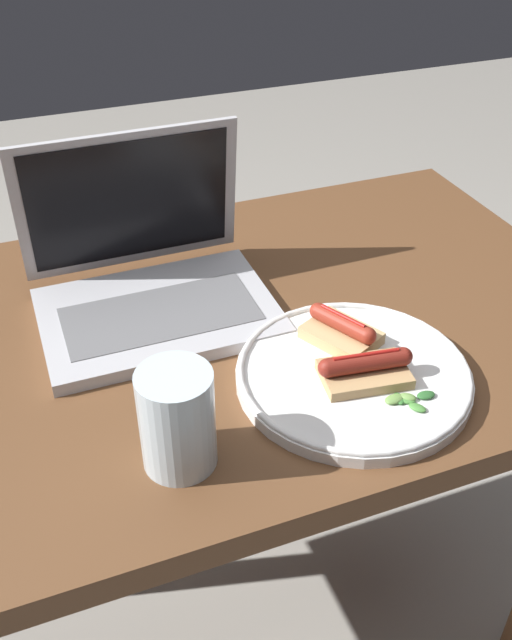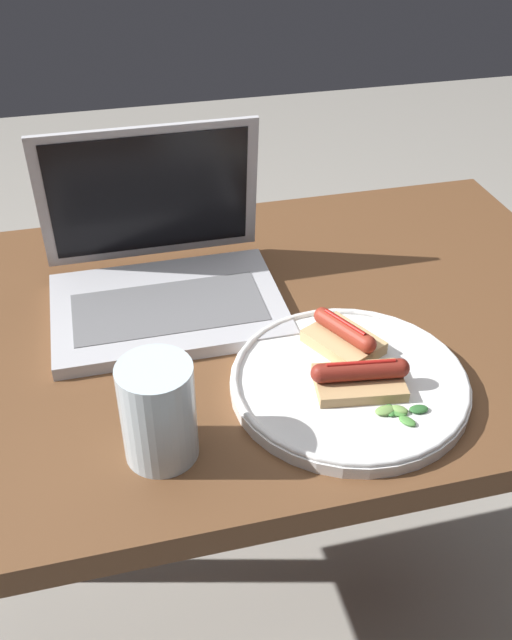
{
  "view_description": "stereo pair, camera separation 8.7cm",
  "coord_description": "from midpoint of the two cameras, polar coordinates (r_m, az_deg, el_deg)",
  "views": [
    {
      "loc": [
        -0.19,
        -0.74,
        1.31
      ],
      "look_at": [
        0.06,
        -0.09,
        0.8
      ],
      "focal_mm": 40.0,
      "sensor_mm": 36.0,
      "label": 1
    },
    {
      "loc": [
        -0.11,
        -0.77,
        1.31
      ],
      "look_at": [
        0.06,
        -0.09,
        0.8
      ],
      "focal_mm": 40.0,
      "sensor_mm": 36.0,
      "label": 2
    }
  ],
  "objects": [
    {
      "name": "plate",
      "position": [
        0.87,
        4.95,
        -4.44
      ],
      "size": [
        0.29,
        0.29,
        0.02
      ],
      "color": "white",
      "rests_on": "desk"
    },
    {
      "name": "sausage_toast_middle",
      "position": [
        0.9,
        4.14,
        -0.95
      ],
      "size": [
        0.1,
        0.11,
        0.04
      ],
      "rotation": [
        0.0,
        0.0,
        5.17
      ],
      "color": "tan",
      "rests_on": "plate"
    },
    {
      "name": "sausage_toast_left",
      "position": [
        0.85,
        5.81,
        -4.01
      ],
      "size": [
        0.12,
        0.08,
        0.04
      ],
      "rotation": [
        0.0,
        0.0,
        3.0
      ],
      "color": "tan",
      "rests_on": "plate"
    },
    {
      "name": "drinking_glass",
      "position": [
        0.75,
        -9.69,
        -8.0
      ],
      "size": [
        0.08,
        0.08,
        0.12
      ],
      "color": "silver",
      "rests_on": "desk"
    },
    {
      "name": "desk",
      "position": [
        1.03,
        -7.37,
        -5.69
      ],
      "size": [
        1.17,
        0.67,
        0.74
      ],
      "color": "brown",
      "rests_on": "ground_plane"
    },
    {
      "name": "salad_pile",
      "position": [
        0.83,
        9.12,
        -6.4
      ],
      "size": [
        0.06,
        0.04,
        0.01
      ],
      "color": "#2D662D",
      "rests_on": "plate"
    },
    {
      "name": "ground_plane",
      "position": [
        1.52,
        -5.42,
        -23.7
      ],
      "size": [
        6.0,
        6.0,
        0.0
      ],
      "primitive_type": "plane",
      "color": "#9E998E"
    },
    {
      "name": "laptop",
      "position": [
        0.99,
        -10.99,
        3.02
      ],
      "size": [
        0.31,
        0.25,
        0.23
      ],
      "color": "#B7B7BC",
      "rests_on": "desk"
    }
  ]
}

